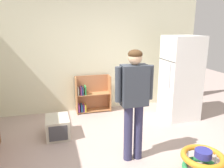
{
  "coord_description": "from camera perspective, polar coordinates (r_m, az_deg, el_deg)",
  "views": [
    {
      "loc": [
        -0.96,
        -2.87,
        2.02
      ],
      "look_at": [
        -0.03,
        0.56,
        1.07
      ],
      "focal_mm": 36.49,
      "sensor_mm": 36.0,
      "label": 1
    }
  ],
  "objects": [
    {
      "name": "bookshelf",
      "position": [
        5.36,
        -5.31,
        -3.03
      ],
      "size": [
        0.8,
        0.28,
        0.85
      ],
      "color": "#B37547",
      "rests_on": "ground"
    },
    {
      "name": "standing_person",
      "position": [
        3.28,
        5.56,
        -3.1
      ],
      "size": [
        0.57,
        0.22,
        1.68
      ],
      "color": "#343356",
      "rests_on": "ground"
    },
    {
      "name": "baby_walker",
      "position": [
        3.59,
        21.71,
        -17.42
      ],
      "size": [
        0.6,
        0.6,
        0.32
      ],
      "color": "#298A4D",
      "rests_on": "ground"
    },
    {
      "name": "pet_carrier",
      "position": [
        4.36,
        -13.44,
        -10.4
      ],
      "size": [
        0.42,
        0.55,
        0.36
      ],
      "color": "beige",
      "rests_on": "ground"
    },
    {
      "name": "ground_plane",
      "position": [
        3.64,
        2.86,
        -18.73
      ],
      "size": [
        12.0,
        12.0,
        0.0
      ],
      "primitive_type": "plane",
      "color": "#B29B93",
      "rests_on": "ground"
    },
    {
      "name": "refrigerator",
      "position": [
        5.09,
        16.81,
        1.5
      ],
      "size": [
        0.73,
        0.68,
        1.78
      ],
      "color": "white",
      "rests_on": "ground"
    },
    {
      "name": "back_wall",
      "position": [
        5.33,
        -4.77,
        7.7
      ],
      "size": [
        5.2,
        0.06,
        2.7
      ],
      "primitive_type": "cube",
      "color": "beige",
      "rests_on": "ground"
    }
  ]
}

